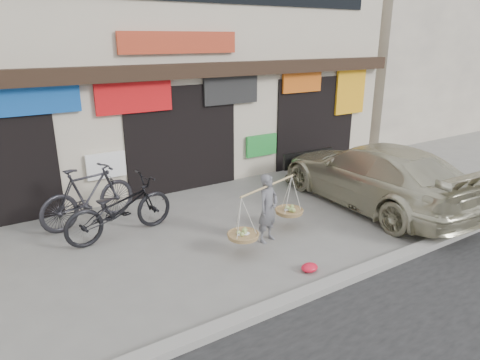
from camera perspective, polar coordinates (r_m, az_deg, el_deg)
ground at (r=8.57m, az=2.82°, el=-7.94°), size 70.00×70.00×0.00m
kerb at (r=7.21m, az=12.25°, el=-13.32°), size 70.00×0.25×0.12m
shophouse_block at (r=13.44m, az=-13.56°, el=16.43°), size 14.00×6.32×7.00m
neighbor_east at (r=22.33m, az=22.02°, el=15.61°), size 12.00×7.00×6.40m
street_vendor at (r=8.29m, az=3.74°, el=-4.22°), size 1.99×1.01×1.36m
bike_0 at (r=8.82m, az=-15.76°, el=-3.65°), size 2.35×1.12×1.19m
bike_1 at (r=9.60m, az=-19.57°, el=-1.93°), size 2.22×1.10×1.28m
suv at (r=10.56m, az=17.35°, el=0.70°), size 2.29×5.19×1.48m
red_bag at (r=7.56m, az=9.26°, el=-11.45°), size 0.31×0.25×0.14m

